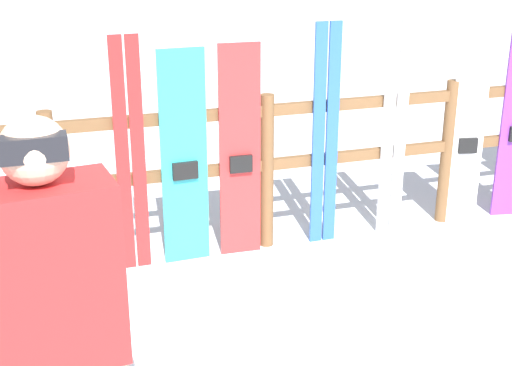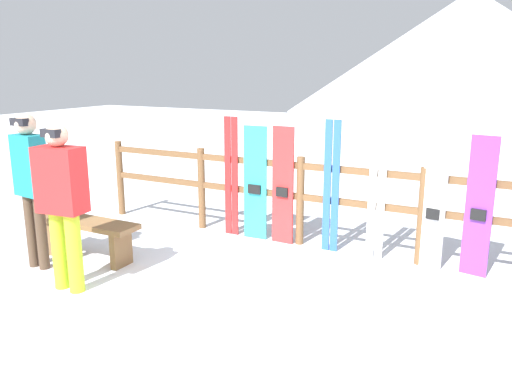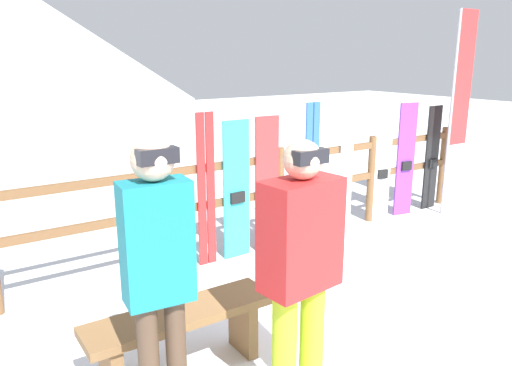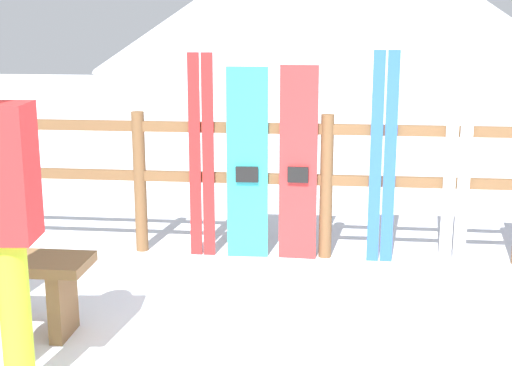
{
  "view_description": "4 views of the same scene",
  "coord_description": "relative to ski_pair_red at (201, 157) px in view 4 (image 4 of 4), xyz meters",
  "views": [
    {
      "loc": [
        -1.57,
        -2.4,
        2.25
      ],
      "look_at": [
        -0.35,
        1.32,
        0.81
      ],
      "focal_mm": 50.0,
      "sensor_mm": 36.0,
      "label": 1
    },
    {
      "loc": [
        2.29,
        -3.52,
        2.2
      ],
      "look_at": [
        -0.18,
        1.27,
        0.96
      ],
      "focal_mm": 35.0,
      "sensor_mm": 36.0,
      "label": 2
    },
    {
      "loc": [
        -3.27,
        -2.27,
        2.14
      ],
      "look_at": [
        -0.92,
        1.26,
        1.05
      ],
      "focal_mm": 35.0,
      "sensor_mm": 36.0,
      "label": 3
    },
    {
      "loc": [
        0.05,
        -3.26,
        1.85
      ],
      "look_at": [
        -0.46,
        1.34,
        0.78
      ],
      "focal_mm": 50.0,
      "sensor_mm": 36.0,
      "label": 4
    }
  ],
  "objects": [
    {
      "name": "ski_pair_white",
      "position": [
        1.95,
        0.0,
        0.02
      ],
      "size": [
        0.19,
        0.02,
        1.64
      ],
      "color": "white",
      "rests_on": "ground"
    },
    {
      "name": "ski_pair_red",
      "position": [
        0.0,
        0.0,
        0.0
      ],
      "size": [
        0.2,
        0.02,
        1.6
      ],
      "color": "red",
      "rests_on": "ground"
    },
    {
      "name": "ski_pair_blue",
      "position": [
        1.39,
        0.0,
        0.01
      ],
      "size": [
        0.2,
        0.02,
        1.62
      ],
      "color": "blue",
      "rests_on": "ground"
    },
    {
      "name": "fence",
      "position": [
        0.97,
        0.05,
        -0.12
      ],
      "size": [
        6.04,
        0.1,
        1.14
      ],
      "color": "brown",
      "rests_on": "ground"
    },
    {
      "name": "snowboard_red",
      "position": [
        0.75,
        -0.0,
        -0.05
      ],
      "size": [
        0.29,
        0.06,
        1.51
      ],
      "color": "red",
      "rests_on": "ground"
    },
    {
      "name": "snowboard_cyan",
      "position": [
        0.36,
        -0.0,
        -0.06
      ],
      "size": [
        0.32,
        0.06,
        1.5
      ],
      "color": "#2DBFCC",
      "rests_on": "ground"
    }
  ]
}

